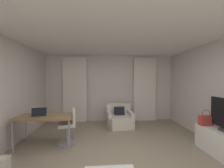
{
  "coord_description": "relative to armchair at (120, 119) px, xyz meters",
  "views": [
    {
      "loc": [
        -0.35,
        -2.67,
        1.61
      ],
      "look_at": [
        -0.05,
        1.32,
        1.51
      ],
      "focal_mm": 22.81,
      "sensor_mm": 36.0,
      "label": 1
    }
  ],
  "objects": [
    {
      "name": "desk_chair",
      "position": [
        -1.47,
        -1.24,
        0.13
      ],
      "size": [
        0.49,
        0.49,
        0.88
      ],
      "color": "gray",
      "rests_on": "ground"
    },
    {
      "name": "curtain_left_panel",
      "position": [
        -1.65,
        0.68,
        0.99
      ],
      "size": [
        0.9,
        0.06,
        2.5
      ],
      "color": "silver",
      "rests_on": "ground"
    },
    {
      "name": "curtain_right_panel",
      "position": [
        1.1,
        0.68,
        0.99
      ],
      "size": [
        0.9,
        0.06,
        2.5
      ],
      "color": "silver",
      "rests_on": "ground"
    },
    {
      "name": "laptop",
      "position": [
        -2.11,
        -1.37,
        0.53
      ],
      "size": [
        0.37,
        0.32,
        0.22
      ],
      "color": "#ADADB2",
      "rests_on": "desk"
    },
    {
      "name": "ceiling",
      "position": [
        -0.28,
        -2.22,
        2.37
      ],
      "size": [
        5.12,
        6.12,
        0.06
      ],
      "primitive_type": "cube",
      "color": "white",
      "rests_on": "wall_left"
    },
    {
      "name": "desk",
      "position": [
        -1.99,
        -1.34,
        0.42
      ],
      "size": [
        1.33,
        0.64,
        0.75
      ],
      "color": "olive",
      "rests_on": "ground"
    },
    {
      "name": "ground_plane",
      "position": [
        -0.28,
        -2.22,
        -0.26
      ],
      "size": [
        12.0,
        12.0,
        0.0
      ],
      "primitive_type": "plane",
      "color": "gray"
    },
    {
      "name": "wall_window",
      "position": [
        -0.28,
        0.81,
        1.04
      ],
      "size": [
        5.12,
        0.06,
        2.6
      ],
      "color": "silver",
      "rests_on": "ground"
    },
    {
      "name": "handbag_primary",
      "position": [
        1.82,
        -1.74,
        0.41
      ],
      "size": [
        0.3,
        0.14,
        0.37
      ],
      "color": "#B73833",
      "rests_on": "tv_console"
    },
    {
      "name": "armchair",
      "position": [
        0.0,
        0.0,
        0.0
      ],
      "size": [
        0.89,
        0.84,
        0.76
      ],
      "color": "silver",
      "rests_on": "ground"
    }
  ]
}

